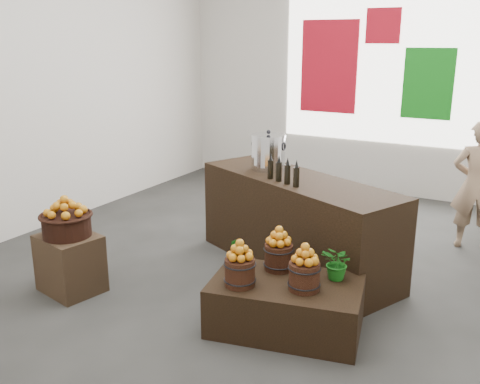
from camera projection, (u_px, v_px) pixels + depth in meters
The scene contains 22 objects.
ground at pixel (259, 268), 5.61m from camera, with size 7.00×7.00×0.00m, color #393836.
back_wall at pixel (368, 61), 7.98m from camera, with size 6.00×0.04×4.00m, color beige.
back_opening at pixel (388, 61), 7.83m from camera, with size 3.20×0.02×2.40m, color white.
deco_red_left at pixel (329, 67), 8.27m from camera, with size 0.90×0.04×1.40m, color #B40D1F.
deco_green_right at pixel (428, 84), 7.62m from camera, with size 0.70×0.04×1.00m, color #127817.
deco_red_upper at pixel (383, 26), 7.73m from camera, with size 0.50×0.04×0.50m, color #B40D1F.
crate at pixel (70, 263), 5.05m from camera, with size 0.55×0.45×0.55m, color #473321.
wicker_basket at pixel (67, 226), 4.95m from camera, with size 0.44×0.44×0.20m, color black.
apples_in_basket at pixel (65, 206), 4.89m from camera, with size 0.35×0.35×0.19m, color #A52405, non-canonical shape.
display_table at pixel (286, 305), 4.40m from camera, with size 1.21×0.75×0.42m, color black.
apple_bucket_front_left at pixel (240, 272), 4.25m from camera, with size 0.24×0.24×0.22m, color #3B1C10.
apples_in_bucket_front_left at pixel (240, 250), 4.20m from camera, with size 0.18×0.18×0.16m, color #A52405, non-canonical shape.
apple_bucket_front_right at pixel (304, 276), 4.18m from camera, with size 0.24×0.24×0.22m, color #3B1C10.
apples_in_bucket_front_right at pixel (305, 253), 4.12m from camera, with size 0.18×0.18×0.16m, color #A52405, non-canonical shape.
apple_bucket_rear at pixel (279, 257), 4.55m from camera, with size 0.24×0.24×0.22m, color #3B1C10.
apples_in_bucket_rear at pixel (279, 236), 4.49m from camera, with size 0.18×0.18×0.16m, color #A52405, non-canonical shape.
herb_garnish_right at pixel (338, 263), 4.34m from camera, with size 0.26×0.23×0.29m, color #135C14.
herb_garnish_left at pixel (235, 252), 4.59m from camera, with size 0.15×0.12×0.27m, color #135C14.
counter at pixel (297, 223), 5.55m from camera, with size 2.34×0.74×0.96m, color black.
stock_pot_left at pixel (268, 153), 5.74m from camera, with size 0.36×0.36×0.36m, color silver.
oil_cruets at pixel (281, 169), 5.24m from camera, with size 0.34×0.06×0.27m, color black, non-canonical shape.
shopper at pixel (477, 185), 5.98m from camera, with size 0.54×0.36×1.48m, color #8D7056.
Camera 1 is at (2.37, -4.60, 2.32)m, focal length 40.00 mm.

